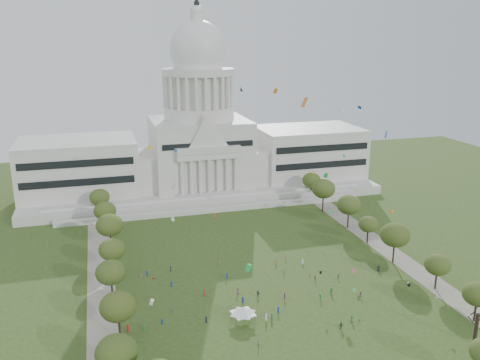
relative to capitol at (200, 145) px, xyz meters
The scene contains 33 objects.
ground 115.76m from the capitol, 90.00° to the right, with size 400.00×400.00×0.00m, color #33481C.
capitol is the anchor object (origin of this frame).
path_left 98.93m from the capitol, 119.87° to the right, with size 8.00×160.00×0.04m, color gray.
path_right 98.93m from the capitol, 60.13° to the right, with size 8.00×160.00×0.04m, color gray.
row_tree_l_0 143.26m from the capitol, 108.50° to the right, with size 8.85×8.85×12.59m.
row_tree_r_0 141.31m from the capitol, 71.35° to the right, with size 7.67×7.67×10.91m.
row_tree_l_1 125.32m from the capitol, 110.71° to the right, with size 8.86×8.86×12.59m.
row_tree_r_1 125.12m from the capitol, 68.16° to the right, with size 7.58×7.58×10.78m.
row_tree_l_2 107.19m from the capitol, 115.07° to the right, with size 8.42×8.42×11.97m.
row_tree_r_2 106.56m from the capitol, 65.33° to the right, with size 9.55×9.55×13.58m.
row_tree_l_3 92.14m from the capitol, 118.96° to the right, with size 8.12×8.12×11.55m.
row_tree_r_3 91.98m from the capitol, 60.70° to the right, with size 7.01×7.01×9.98m.
row_tree_l_4 76.50m from the capitol, 125.78° to the right, with size 9.29×9.29×13.21m.
row_tree_r_4 78.81m from the capitol, 54.84° to the right, with size 9.19×9.19×13.06m.
row_tree_l_5 63.64m from the capitol, 136.72° to the right, with size 8.33×8.33×11.85m.
row_tree_r_5 62.67m from the capitol, 44.94° to the right, with size 9.82×9.82×13.96m.
row_tree_l_6 54.69m from the capitol, 152.45° to the right, with size 8.19×8.19×11.64m.
row_tree_r_6 54.32m from the capitol, 28.99° to the right, with size 8.42×8.42×11.97m.
big_bare_tree 147.23m from the capitol, 74.98° to the right, with size 6.00×5.00×12.80m.
event_tent 119.14m from the capitol, 96.31° to the right, with size 8.49×8.49×4.14m.
person_0 108.86m from the capitol, 70.10° to the right, with size 0.96×0.62×1.96m, color #26262B.
person_2 106.34m from the capitol, 77.89° to the right, with size 0.78×0.48×1.61m, color #33723F.
person_3 114.55m from the capitol, 84.35° to the right, with size 1.22×0.63×1.88m, color #33723F.
person_4 111.18m from the capitol, 89.19° to the right, with size 1.16×0.64×1.99m, color #994C8C.
person_5 107.75m from the capitol, 92.80° to the right, with size 1.65×0.65×1.78m, color #4C4C51.
person_6 127.42m from the capitol, 83.52° to the right, with size 0.84×0.55×1.73m, color #33723F.
person_7 130.78m from the capitol, 95.56° to the right, with size 0.60×0.44×1.64m, color #4C4C51.
person_8 105.29m from the capitol, 95.79° to the right, with size 0.89×0.55×1.84m, color #994C8C.
person_9 118.03m from the capitol, 78.70° to the right, with size 1.07×0.55×1.65m, color #26262B.
person_10 104.04m from the capitol, 81.80° to the right, with size 0.94×0.51×1.60m, color olive.
person_11 129.29m from the capitol, 85.55° to the right, with size 1.76×0.69×1.89m, color #33723F.
distant_crowd 104.37m from the capitol, 97.96° to the right, with size 58.06×36.26×1.95m.
kite_swarm 108.24m from the capitol, 88.03° to the right, with size 98.45×107.72×64.38m.
Camera 1 is at (-45.61, -115.43, 71.32)m, focal length 38.00 mm.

